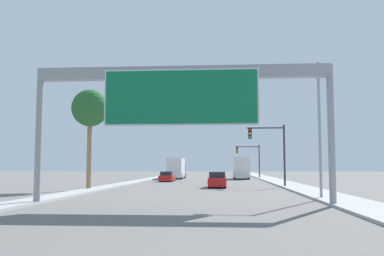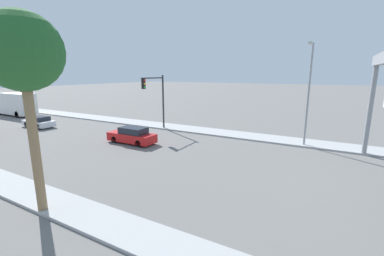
# 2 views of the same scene
# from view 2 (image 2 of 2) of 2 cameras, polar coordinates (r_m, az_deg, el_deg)

# --- Properties ---
(sidewalk_right) EXTENTS (3.00, 120.00, 0.15)m
(sidewalk_right) POSITION_cam_2_polar(r_m,az_deg,el_deg) (47.47, -27.77, 2.93)
(sidewalk_right) COLOR #A9A9A9
(sidewalk_right) RESTS_ON ground
(car_near_center) EXTENTS (1.75, 4.76, 1.55)m
(car_near_center) POSITION_cam_2_polar(r_m,az_deg,el_deg) (24.82, -13.17, -1.66)
(car_near_center) COLOR red
(car_near_center) RESTS_ON ground
(car_near_right) EXTENTS (1.77, 4.22, 1.35)m
(car_near_right) POSITION_cam_2_polar(r_m,az_deg,el_deg) (36.49, -30.88, 1.15)
(car_near_right) COLOR silver
(car_near_right) RESTS_ON ground
(truck_box_secondary) EXTENTS (2.44, 8.31, 3.50)m
(truck_box_secondary) POSITION_cam_2_polar(r_m,az_deg,el_deg) (48.36, -34.57, 4.37)
(truck_box_secondary) COLOR white
(truck_box_secondary) RESTS_ON ground
(traffic_light_near_intersection) EXTENTS (3.82, 0.32, 6.28)m
(traffic_light_near_intersection) POSITION_cam_2_polar(r_m,az_deg,el_deg) (29.26, -7.80, 7.47)
(traffic_light_near_intersection) COLOR #2D2D30
(traffic_light_near_intersection) RESTS_ON ground
(traffic_light_mid_block) EXTENTS (4.17, 0.32, 5.68)m
(traffic_light_mid_block) POSITION_cam_2_polar(r_m,az_deg,el_deg) (52.92, -35.14, 7.05)
(traffic_light_mid_block) COLOR #2D2D30
(traffic_light_mid_block) RESTS_ON ground
(palm_tree_background) EXTENTS (3.37, 3.37, 9.07)m
(palm_tree_background) POSITION_cam_2_polar(r_m,az_deg,el_deg) (13.26, -33.54, 13.51)
(palm_tree_background) COLOR #8C704C
(palm_tree_background) RESTS_ON ground
(street_lamp_right) EXTENTS (2.77, 0.28, 8.98)m
(street_lamp_right) POSITION_cam_2_polar(r_m,az_deg,el_deg) (24.37, 24.51, 8.22)
(street_lamp_right) COLOR gray
(street_lamp_right) RESTS_ON ground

